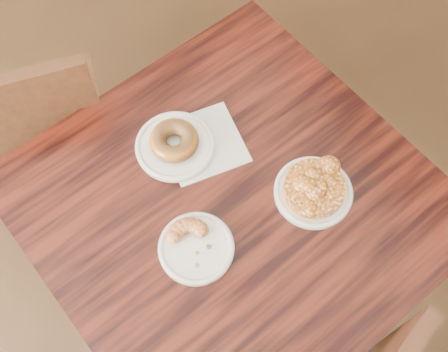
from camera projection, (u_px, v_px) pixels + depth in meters
floor at (177, 289)px, 1.88m from camera, size 5.00×5.00×0.00m
cafe_table at (230, 256)px, 1.54m from camera, size 0.89×0.89×0.75m
chair_far at (38, 126)px, 1.64m from camera, size 0.54×0.54×0.90m
napkin at (203, 143)px, 1.26m from camera, size 0.20×0.20×0.00m
plate_donut at (175, 146)px, 1.25m from camera, size 0.18×0.18×0.01m
plate_cruller at (196, 248)px, 1.15m from camera, size 0.16×0.16×0.01m
plate_fritter at (313, 192)px, 1.21m from camera, size 0.17×0.17×0.01m
glazed_donut at (174, 140)px, 1.23m from camera, size 0.11×0.11×0.04m
apple_fritter at (315, 187)px, 1.18m from camera, size 0.17×0.17×0.04m
cruller_fragment at (196, 245)px, 1.13m from camera, size 0.11×0.11×0.03m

